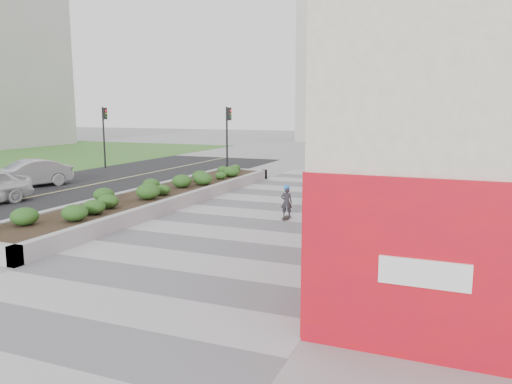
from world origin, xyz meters
TOP-DOWN VIEW (x-y plane):
  - ground at (0.00, 0.00)m, footprint 160.00×160.00m
  - walkway at (0.00, 3.00)m, footprint 8.00×36.00m
  - building at (6.98, 8.98)m, footprint 6.04×24.08m
  - planter at (-5.50, 7.00)m, footprint 3.00×18.00m
  - street at (-12.00, 7.00)m, footprint 10.00×40.00m
  - traffic_signal_near at (-7.23, 17.50)m, footprint 0.33×0.28m
  - traffic_signal_far at (-16.43, 17.00)m, footprint 0.33×0.28m
  - distant_bldg_north_l at (-5.00, 55.00)m, footprint 16.00×12.00m
  - manhole_cover at (0.50, 3.00)m, footprint 0.44×0.44m
  - skateboarder at (0.56, 6.17)m, footprint 0.48×0.73m
  - car_silver at (-14.46, 8.33)m, footprint 2.93×4.60m

SIDE VIEW (x-z plane):
  - ground at x=0.00m, z-range 0.00..0.00m
  - street at x=-12.00m, z-range 0.00..0.00m
  - manhole_cover at x=0.50m, z-range 0.00..0.01m
  - walkway at x=0.00m, z-range 0.00..0.01m
  - planter at x=-5.50m, z-range -0.03..0.87m
  - skateboarder at x=0.56m, z-range 0.01..1.31m
  - car_silver at x=-14.46m, z-range 0.00..1.43m
  - traffic_signal_near at x=-7.23m, z-range 0.66..4.86m
  - traffic_signal_far at x=-16.43m, z-range 0.66..4.86m
  - building at x=6.98m, z-range -0.02..7.98m
  - distant_bldg_north_l at x=-5.00m, z-range 0.00..20.00m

